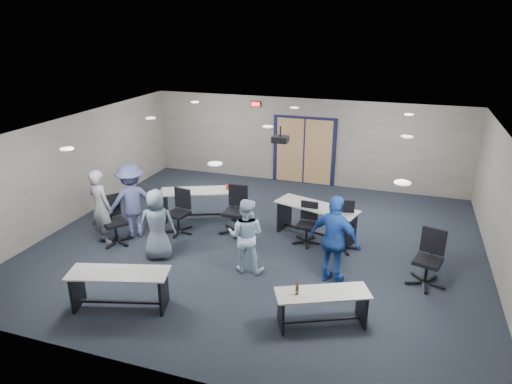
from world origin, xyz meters
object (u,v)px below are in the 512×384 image
(table_front_left, at_px, (119,283))
(table_front_right, at_px, (322,303))
(chair_loose_right, at_px, (428,259))
(table_back_left, at_px, (199,199))
(chair_back_d, at_px, (343,227))
(chair_loose_left, at_px, (115,221))
(chair_back_c, at_px, (307,224))
(person_back, at_px, (132,201))
(person_plaid, at_px, (157,225))
(person_gray, at_px, (101,207))
(person_lightblue, at_px, (246,235))
(table_back_right, at_px, (316,216))
(person_navy, at_px, (335,240))
(chair_back_a, at_px, (178,212))
(chair_back_b, at_px, (235,211))

(table_front_left, relative_size, table_front_right, 1.13)
(chair_loose_right, bearing_deg, table_back_left, -179.53)
(table_front_left, bearing_deg, table_back_left, 79.07)
(chair_back_d, xyz_separation_m, chair_loose_left, (-5.08, -1.37, 0.01))
(chair_back_c, height_order, person_back, person_back)
(table_back_left, relative_size, person_plaid, 1.29)
(table_front_right, height_order, chair_back_d, chair_back_d)
(table_front_left, relative_size, person_gray, 1.05)
(chair_back_d, relative_size, person_gray, 0.62)
(person_plaid, distance_m, person_lightblue, 2.00)
(person_back, bearing_deg, chair_loose_right, 137.56)
(table_front_right, distance_m, person_lightblue, 2.30)
(table_back_right, bearing_deg, person_navy, -51.95)
(person_gray, xyz_separation_m, person_back, (0.51, 0.50, 0.02))
(person_gray, xyz_separation_m, person_lightblue, (3.61, -0.16, -0.10))
(table_back_left, height_order, chair_back_d, chair_back_d)
(person_back, bearing_deg, chair_back_d, 149.00)
(table_back_left, xyz_separation_m, chair_back_d, (3.83, -0.54, 0.01))
(chair_back_d, relative_size, person_plaid, 0.70)
(table_front_left, distance_m, table_back_left, 4.11)
(table_front_right, height_order, person_back, person_back)
(person_back, bearing_deg, chair_back_a, 167.31)
(chair_loose_right, height_order, person_lightblue, person_lightblue)
(chair_back_b, bearing_deg, table_back_left, 155.88)
(chair_back_d, bearing_deg, chair_back_c, 167.99)
(chair_back_d, bearing_deg, person_plaid, -166.51)
(table_back_right, distance_m, chair_loose_left, 4.72)
(table_front_right, xyz_separation_m, chair_loose_right, (1.72, 1.92, 0.12))
(chair_back_c, xyz_separation_m, chair_loose_right, (2.63, -1.03, 0.08))
(chair_back_c, relative_size, person_navy, 0.53)
(table_front_left, bearing_deg, chair_loose_left, 110.41)
(table_back_right, xyz_separation_m, chair_back_d, (0.70, -0.41, -0.00))
(table_front_right, height_order, person_navy, person_navy)
(chair_loose_right, xyz_separation_m, person_lightblue, (-3.55, -0.58, 0.23))
(table_front_left, relative_size, chair_back_a, 1.72)
(chair_loose_right, distance_m, person_lightblue, 3.61)
(person_plaid, relative_size, person_navy, 0.86)
(table_front_right, relative_size, chair_back_b, 1.42)
(person_lightblue, height_order, person_back, person_back)
(chair_back_a, bearing_deg, chair_back_c, 17.70)
(table_front_left, bearing_deg, chair_back_b, 60.79)
(table_back_left, xyz_separation_m, person_navy, (3.85, -2.01, 0.37))
(table_back_right, height_order, chair_back_d, chair_back_d)
(chair_loose_left, bearing_deg, table_back_right, -30.56)
(chair_loose_right, distance_m, person_navy, 1.86)
(chair_back_d, bearing_deg, chair_loose_right, -39.81)
(chair_loose_left, bearing_deg, chair_back_c, -34.42)
(table_back_right, relative_size, person_lightblue, 1.33)
(chair_loose_right, relative_size, person_gray, 0.63)
(table_back_left, xyz_separation_m, chair_loose_left, (-1.25, -1.91, 0.02))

